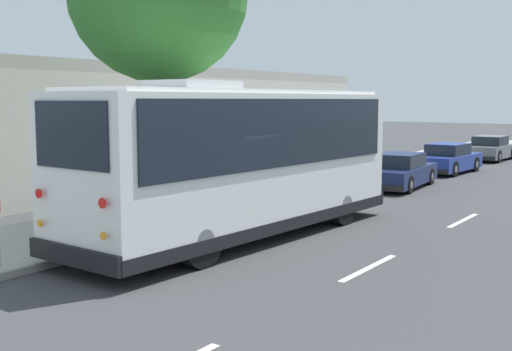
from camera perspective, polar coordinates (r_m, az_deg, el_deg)
name	(u,v)px	position (r m, az deg, el deg)	size (l,w,h in m)	color
ground_plane	(235,240)	(15.04, -1.84, -5.74)	(160.00, 160.00, 0.00)	#3D3D3F
sidewalk_slab	(131,221)	(17.26, -11.09, -3.99)	(80.00, 3.78, 0.15)	#A3A099
curb_strip	(187,229)	(15.94, -6.16, -4.79)	(80.00, 0.14, 0.15)	gray
shuttle_bus	(242,155)	(15.01, -1.29, 1.86)	(9.81, 3.03, 3.65)	white
parked_sedan_navy	(400,172)	(24.39, 12.68, 0.33)	(4.68, 2.02, 1.29)	#19234C
parked_sedan_blue	(448,159)	(29.87, 16.73, 1.39)	(4.37, 1.86, 1.32)	navy
parked_sedan_gray	(490,149)	(36.80, 20.11, 2.23)	(4.15, 1.79, 1.33)	slate
sign_post_far	(54,218)	(13.58, -17.55, -3.60)	(0.06, 0.22, 1.42)	gray
fire_hydrant	(327,178)	(22.48, 6.36, -0.19)	(0.22, 0.22, 0.81)	red
building_backdrop	(125,128)	(27.94, -11.53, 4.18)	(24.87, 8.47, 4.52)	beige
lane_stripe_mid	(369,268)	(12.79, 10.01, -8.06)	(2.40, 0.14, 0.01)	silver
lane_stripe_ahead	(463,220)	(18.30, 17.93, -3.81)	(2.40, 0.14, 0.01)	silver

